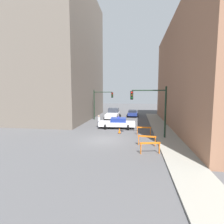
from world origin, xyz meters
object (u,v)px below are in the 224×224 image
object	(u,v)px
police_car	(117,123)
barrier_mid	(147,139)
pedestrian_crossing	(99,121)
barrier_front	(150,146)
traffic_light_far	(100,100)
barrier_back	(144,129)
traffic_cone	(119,131)
white_truck	(113,114)
traffic_light_near	(154,104)
parked_car_near	(133,113)

from	to	relation	value
police_car	barrier_mid	distance (m)	7.99
pedestrian_crossing	barrier_front	xyz separation A→B (m)	(6.13, -9.47, -0.24)
traffic_light_far	barrier_back	size ratio (longest dim) A/B	3.25
police_car	traffic_cone	world-z (taller)	police_car
traffic_light_far	pedestrian_crossing	bearing A→B (deg)	-79.61
barrier_mid	barrier_back	size ratio (longest dim) A/B	0.99
white_truck	barrier_front	world-z (taller)	white_truck
pedestrian_crossing	barrier_back	xyz separation A→B (m)	(5.88, -3.35, -0.24)
traffic_light_near	pedestrian_crossing	size ratio (longest dim) A/B	3.13
pedestrian_crossing	barrier_mid	world-z (taller)	pedestrian_crossing
white_truck	barrier_front	bearing A→B (deg)	-72.95
traffic_light_far	parked_car_near	distance (m)	7.89
parked_car_near	traffic_light_far	bearing A→B (deg)	-137.73
traffic_light_near	white_truck	size ratio (longest dim) A/B	0.96
traffic_cone	white_truck	bearing A→B (deg)	101.79
barrier_back	traffic_cone	size ratio (longest dim) A/B	2.44
parked_car_near	traffic_cone	bearing A→B (deg)	-94.17
police_car	barrier_front	world-z (taller)	police_car
barrier_front	white_truck	bearing A→B (deg)	106.95
traffic_light_far	police_car	size ratio (longest dim) A/B	1.09
white_truck	barrier_mid	world-z (taller)	white_truck
barrier_mid	traffic_cone	world-z (taller)	barrier_mid
pedestrian_crossing	parked_car_near	bearing A→B (deg)	-39.96
traffic_light_far	barrier_mid	xyz separation A→B (m)	(7.27, -14.31, -2.78)
police_car	traffic_cone	xyz separation A→B (m)	(0.56, -2.83, -0.41)
barrier_back	traffic_cone	distance (m)	2.80
police_car	traffic_cone	distance (m)	2.92
barrier_front	barrier_mid	bearing A→B (deg)	93.58
traffic_light_near	barrier_back	xyz separation A→B (m)	(-0.89, 1.34, -2.91)
white_truck	traffic_cone	bearing A→B (deg)	-78.11
police_car	barrier_mid	bearing A→B (deg)	-156.96
police_car	parked_car_near	xyz separation A→B (m)	(1.67, 12.09, -0.05)
traffic_light_near	traffic_light_far	world-z (taller)	traffic_light_near
parked_car_near	barrier_mid	bearing A→B (deg)	-84.64
barrier_front	barrier_back	distance (m)	6.13
pedestrian_crossing	traffic_cone	size ratio (longest dim) A/B	2.53
barrier_front	traffic_cone	xyz separation A→B (m)	(-3.02, 6.45, -0.30)
pedestrian_crossing	barrier_mid	xyz separation A→B (m)	(6.00, -7.40, -0.24)
barrier_front	traffic_light_near	bearing A→B (deg)	82.51
traffic_light_far	traffic_light_near	bearing A→B (deg)	-55.30
parked_car_near	traffic_cone	world-z (taller)	parked_car_near
parked_car_near	pedestrian_crossing	distance (m)	12.62
traffic_light_near	barrier_mid	size ratio (longest dim) A/B	3.27
pedestrian_crossing	traffic_cone	world-z (taller)	pedestrian_crossing
parked_car_near	police_car	bearing A→B (deg)	-97.80
barrier_mid	barrier_back	world-z (taller)	same
white_truck	barrier_mid	distance (m)	16.24
white_truck	pedestrian_crossing	bearing A→B (deg)	-95.70
traffic_light_far	pedestrian_crossing	xyz separation A→B (m)	(1.27, -6.92, -2.54)
traffic_light_near	white_truck	bearing A→B (deg)	115.16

